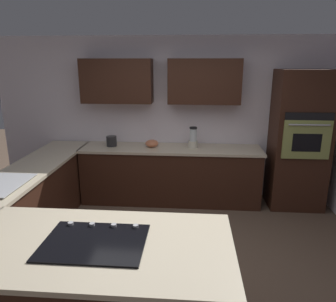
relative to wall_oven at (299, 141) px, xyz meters
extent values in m
plane|color=brown|center=(1.85, 1.72, -1.05)|extent=(14.00, 14.00, 0.00)
cube|color=silver|center=(1.85, -0.38, 0.25)|extent=(6.00, 0.10, 2.60)
cube|color=#381E14|center=(1.45, -0.16, 0.86)|extent=(1.10, 0.34, 0.67)
cube|color=#381E14|center=(2.80, -0.16, 0.86)|extent=(1.10, 0.34, 0.67)
cube|color=#381E14|center=(1.95, 0.00, -0.62)|extent=(2.80, 0.60, 0.86)
cube|color=beige|center=(1.95, 0.00, -0.17)|extent=(2.84, 0.64, 0.04)
cube|color=#381E14|center=(3.67, 1.17, -0.62)|extent=(0.60, 2.90, 0.86)
cube|color=beige|center=(3.67, 1.17, -0.17)|extent=(0.64, 2.94, 0.04)
cube|color=#381E14|center=(2.32, 2.76, -0.62)|extent=(1.99, 0.99, 0.86)
cube|color=beige|center=(2.32, 2.76, -0.17)|extent=(2.07, 1.07, 0.04)
cube|color=#381E14|center=(0.00, 0.00, 0.00)|extent=(0.80, 0.60, 2.10)
cube|color=#939E51|center=(0.00, 0.31, 0.09)|extent=(0.66, 0.03, 0.56)
cube|color=black|center=(0.00, 0.32, 0.05)|extent=(0.40, 0.01, 0.26)
cube|color=black|center=(0.00, 0.31, 0.42)|extent=(0.66, 0.02, 0.11)
cylinder|color=silver|center=(0.00, 0.35, 0.31)|extent=(0.56, 0.02, 0.02)
cube|color=#515456|center=(3.67, 1.56, -0.14)|extent=(0.40, 0.30, 0.02)
cube|color=#B7BABF|center=(3.67, 1.73, -0.14)|extent=(0.46, 0.70, 0.01)
cube|color=black|center=(2.32, 2.76, -0.15)|extent=(0.76, 0.56, 0.01)
cylinder|color=#B2B2B7|center=(2.05, 2.53, -0.13)|extent=(0.04, 0.04, 0.02)
cylinder|color=#B2B2B7|center=(2.23, 2.53, -0.13)|extent=(0.04, 0.04, 0.02)
cylinder|color=#B2B2B7|center=(2.41, 2.53, -0.13)|extent=(0.04, 0.04, 0.02)
cylinder|color=#B2B2B7|center=(2.59, 2.53, -0.13)|extent=(0.04, 0.04, 0.02)
cylinder|color=beige|center=(1.60, -0.03, -0.10)|extent=(0.15, 0.15, 0.11)
cylinder|color=silver|center=(1.60, -0.03, 0.05)|extent=(0.11, 0.11, 0.19)
cylinder|color=black|center=(1.60, -0.03, 0.16)|extent=(0.12, 0.12, 0.03)
ellipsoid|color=#CC724C|center=(2.25, -0.03, -0.10)|extent=(0.21, 0.21, 0.11)
cylinder|color=#262628|center=(2.90, -0.03, -0.07)|extent=(0.16, 0.16, 0.16)
camera|label=1|loc=(1.61, 4.80, 1.15)|focal=33.90mm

